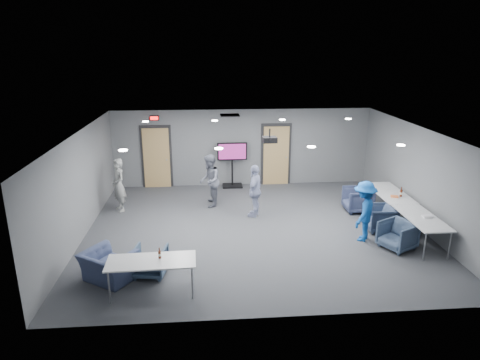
{
  "coord_description": "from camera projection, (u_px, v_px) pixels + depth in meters",
  "views": [
    {
      "loc": [
        -1.26,
        -10.67,
        4.75
      ],
      "look_at": [
        -0.35,
        0.67,
        1.2
      ],
      "focal_mm": 32.0,
      "sensor_mm": 36.0,
      "label": 1
    }
  ],
  "objects": [
    {
      "name": "chair_right_a",
      "position": [
        358.0,
        200.0,
        12.83
      ],
      "size": [
        0.8,
        0.78,
        0.72
      ],
      "primitive_type": "imported",
      "rotation": [
        0.0,
        0.0,
        -1.58
      ],
      "color": "#343C5A",
      "rests_on": "floor"
    },
    {
      "name": "table_right_b",
      "position": [
        421.0,
        219.0,
        10.56
      ],
      "size": [
        0.76,
        1.83,
        0.73
      ],
      "rotation": [
        0.0,
        0.0,
        1.57
      ],
      "color": "silver",
      "rests_on": "floor"
    },
    {
      "name": "bottle_right",
      "position": [
        401.0,
        193.0,
        11.96
      ],
      "size": [
        0.07,
        0.07,
        0.29
      ],
      "color": "#4E1D0D",
      "rests_on": "table_right_a"
    },
    {
      "name": "bottle_front",
      "position": [
        160.0,
        254.0,
        8.47
      ],
      "size": [
        0.06,
        0.06,
        0.23
      ],
      "color": "#4E1D0D",
      "rests_on": "table_front_left"
    },
    {
      "name": "hvac_diffuser",
      "position": [
        230.0,
        115.0,
        13.49
      ],
      "size": [
        0.6,
        0.6,
        0.03
      ],
      "primitive_type": "cube",
      "color": "black",
      "rests_on": "ceiling"
    },
    {
      "name": "chair_right_c",
      "position": [
        397.0,
        235.0,
        10.45
      ],
      "size": [
        1.02,
        1.01,
        0.69
      ],
      "primitive_type": "imported",
      "rotation": [
        0.0,
        0.0,
        -1.08
      ],
      "color": "#3D506A",
      "rests_on": "floor"
    },
    {
      "name": "door_left",
      "position": [
        157.0,
        157.0,
        14.88
      ],
      "size": [
        1.06,
        0.17,
        2.24
      ],
      "color": "black",
      "rests_on": "wall_back"
    },
    {
      "name": "wall_left",
      "position": [
        80.0,
        186.0,
        10.91
      ],
      "size": [
        0.02,
        8.0,
        2.7
      ],
      "primitive_type": "cube",
      "color": "slate",
      "rests_on": "floor"
    },
    {
      "name": "chair_front_b",
      "position": [
        109.0,
        266.0,
        9.02
      ],
      "size": [
        1.32,
        1.29,
        0.65
      ],
      "primitive_type": "imported",
      "rotation": [
        0.0,
        0.0,
        2.55
      ],
      "color": "#3C4668",
      "rests_on": "floor"
    },
    {
      "name": "wrapper",
      "position": [
        428.0,
        216.0,
        10.53
      ],
      "size": [
        0.24,
        0.17,
        0.05
      ],
      "primitive_type": "cube",
      "rotation": [
        0.0,
        0.0,
        -0.02
      ],
      "color": "silver",
      "rests_on": "table_right_b"
    },
    {
      "name": "snack_box",
      "position": [
        394.0,
        196.0,
        11.94
      ],
      "size": [
        0.24,
        0.19,
        0.05
      ],
      "primitive_type": "cube",
      "rotation": [
        0.0,
        0.0,
        -0.33
      ],
      "color": "orange",
      "rests_on": "table_right_a"
    },
    {
      "name": "person_b",
      "position": [
        210.0,
        181.0,
        13.13
      ],
      "size": [
        0.66,
        0.83,
        1.64
      ],
      "primitive_type": "imported",
      "rotation": [
        0.0,
        0.0,
        -1.62
      ],
      "color": "slate",
      "rests_on": "floor"
    },
    {
      "name": "chair_front_a",
      "position": [
        150.0,
        261.0,
        9.24
      ],
      "size": [
        0.79,
        0.8,
        0.64
      ],
      "primitive_type": "imported",
      "rotation": [
        0.0,
        0.0,
        2.98
      ],
      "color": "#3B4D66",
      "rests_on": "floor"
    },
    {
      "name": "projector",
      "position": [
        270.0,
        140.0,
        11.31
      ],
      "size": [
        0.39,
        0.37,
        0.36
      ],
      "rotation": [
        0.0,
        0.0,
        0.07
      ],
      "color": "black",
      "rests_on": "ceiling"
    },
    {
      "name": "wall_back",
      "position": [
        242.0,
        148.0,
        15.07
      ],
      "size": [
        9.0,
        0.02,
        2.7
      ],
      "primitive_type": "cube",
      "color": "slate",
      "rests_on": "floor"
    },
    {
      "name": "downlights",
      "position": [
        256.0,
        132.0,
        10.86
      ],
      "size": [
        6.18,
        3.78,
        0.02
      ],
      "color": "white",
      "rests_on": "ceiling"
    },
    {
      "name": "floor",
      "position": [
        255.0,
        229.0,
        11.66
      ],
      "size": [
        9.0,
        9.0,
        0.0
      ],
      "primitive_type": "plane",
      "color": "#35373C",
      "rests_on": "ground"
    },
    {
      "name": "wall_front",
      "position": [
        281.0,
        251.0,
        7.45
      ],
      "size": [
        9.0,
        0.02,
        2.7
      ],
      "primitive_type": "cube",
      "color": "slate",
      "rests_on": "floor"
    },
    {
      "name": "person_d",
      "position": [
        364.0,
        211.0,
        10.79
      ],
      "size": [
        1.05,
        1.16,
        1.56
      ],
      "primitive_type": "imported",
      "rotation": [
        0.0,
        0.0,
        -2.18
      ],
      "color": "#184FA0",
      "rests_on": "floor"
    },
    {
      "name": "table_right_a",
      "position": [
        390.0,
        194.0,
        12.37
      ],
      "size": [
        0.81,
        1.95,
        0.73
      ],
      "rotation": [
        0.0,
        0.0,
        1.57
      ],
      "color": "silver",
      "rests_on": "floor"
    },
    {
      "name": "person_c",
      "position": [
        255.0,
        191.0,
        12.35
      ],
      "size": [
        0.7,
        0.98,
        1.55
      ],
      "primitive_type": "imported",
      "rotation": [
        0.0,
        0.0,
        -1.97
      ],
      "color": "#98A1C4",
      "rests_on": "floor"
    },
    {
      "name": "ceiling",
      "position": [
        256.0,
        131.0,
        10.86
      ],
      "size": [
        9.0,
        9.0,
        0.0
      ],
      "primitive_type": "plane",
      "rotation": [
        3.14,
        0.0,
        0.0
      ],
      "color": "silver",
      "rests_on": "wall_back"
    },
    {
      "name": "person_a",
      "position": [
        119.0,
        185.0,
        12.74
      ],
      "size": [
        0.64,
        0.7,
        1.61
      ],
      "primitive_type": "imported",
      "rotation": [
        0.0,
        0.0,
        -1.02
      ],
      "color": "gray",
      "rests_on": "floor"
    },
    {
      "name": "table_front_left",
      "position": [
        151.0,
        263.0,
        8.42
      ],
      "size": [
        1.76,
        0.78,
        0.73
      ],
      "rotation": [
        0.0,
        0.0,
        0.03
      ],
      "color": "silver",
      "rests_on": "floor"
    },
    {
      "name": "chair_right_b",
      "position": [
        380.0,
        218.0,
        11.5
      ],
      "size": [
        0.77,
        0.75,
        0.69
      ],
      "primitive_type": "imported",
      "rotation": [
        0.0,
        0.0,
        -1.59
      ],
      "color": "#334159",
      "rests_on": "floor"
    },
    {
      "name": "wall_right",
      "position": [
        420.0,
        178.0,
        11.6
      ],
      "size": [
        0.02,
        8.0,
        2.7
      ],
      "primitive_type": "cube",
      "color": "slate",
      "rests_on": "floor"
    },
    {
      "name": "exit_sign",
      "position": [
        154.0,
        118.0,
        14.45
      ],
      "size": [
        0.32,
        0.08,
        0.16
      ],
      "color": "black",
      "rests_on": "wall_back"
    },
    {
      "name": "door_right",
      "position": [
        276.0,
        155.0,
        15.2
      ],
      "size": [
        1.06,
        0.17,
        2.24
      ],
      "color": "black",
      "rests_on": "wall_back"
    },
    {
      "name": "tv_stand",
      "position": [
        232.0,
        162.0,
        14.93
      ],
      "size": [
        1.04,
        0.5,
        1.59
      ],
      "color": "black",
      "rests_on": "floor"
    }
  ]
}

